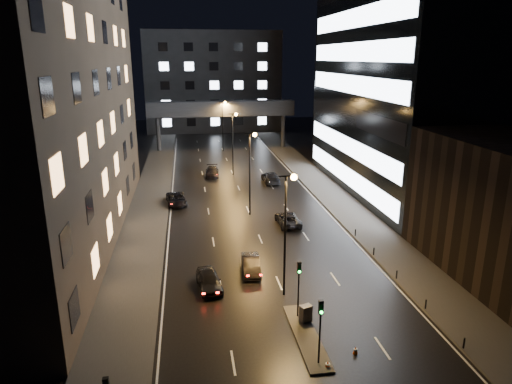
# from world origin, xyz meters

# --- Properties ---
(ground) EXTENTS (160.00, 160.00, 0.00)m
(ground) POSITION_xyz_m (0.00, 40.00, 0.00)
(ground) COLOR black
(ground) RESTS_ON ground
(sidewalk_left) EXTENTS (5.00, 110.00, 0.15)m
(sidewalk_left) POSITION_xyz_m (-12.50, 35.00, 0.07)
(sidewalk_left) COLOR #383533
(sidewalk_left) RESTS_ON ground
(sidewalk_right) EXTENTS (5.00, 110.00, 0.15)m
(sidewalk_right) POSITION_xyz_m (12.50, 35.00, 0.07)
(sidewalk_right) COLOR #383533
(sidewalk_right) RESTS_ON ground
(building_left) EXTENTS (15.00, 48.00, 40.00)m
(building_left) POSITION_xyz_m (-22.50, 24.00, 20.00)
(building_left) COLOR #2D2319
(building_left) RESTS_ON ground
(building_right_low) EXTENTS (10.00, 18.00, 12.00)m
(building_right_low) POSITION_xyz_m (20.00, 9.00, 6.00)
(building_right_low) COLOR black
(building_right_low) RESTS_ON ground
(building_right_glass) EXTENTS (20.00, 36.00, 45.00)m
(building_right_glass) POSITION_xyz_m (25.00, 36.00, 22.50)
(building_right_glass) COLOR black
(building_right_glass) RESTS_ON ground
(building_far) EXTENTS (34.00, 14.00, 25.00)m
(building_far) POSITION_xyz_m (0.00, 98.00, 12.50)
(building_far) COLOR #333335
(building_far) RESTS_ON ground
(skybridge) EXTENTS (30.00, 3.00, 10.00)m
(skybridge) POSITION_xyz_m (0.00, 70.00, 8.34)
(skybridge) COLOR #333335
(skybridge) RESTS_ON ground
(median_island) EXTENTS (1.60, 8.00, 0.15)m
(median_island) POSITION_xyz_m (0.30, 2.00, 0.07)
(median_island) COLOR #383533
(median_island) RESTS_ON ground
(traffic_signal_near) EXTENTS (0.28, 0.34, 4.40)m
(traffic_signal_near) POSITION_xyz_m (0.30, 4.49, 3.09)
(traffic_signal_near) COLOR black
(traffic_signal_near) RESTS_ON median_island
(traffic_signal_far) EXTENTS (0.28, 0.34, 4.40)m
(traffic_signal_far) POSITION_xyz_m (0.30, -1.01, 3.09)
(traffic_signal_far) COLOR black
(traffic_signal_far) RESTS_ON median_island
(bollard_row) EXTENTS (0.12, 25.12, 0.90)m
(bollard_row) POSITION_xyz_m (10.20, 6.50, 0.45)
(bollard_row) COLOR black
(bollard_row) RESTS_ON ground
(streetlight_near) EXTENTS (1.45, 0.50, 10.15)m
(streetlight_near) POSITION_xyz_m (0.16, 8.00, 6.50)
(streetlight_near) COLOR black
(streetlight_near) RESTS_ON ground
(streetlight_mid_a) EXTENTS (1.45, 0.50, 10.15)m
(streetlight_mid_a) POSITION_xyz_m (0.16, 28.00, 6.50)
(streetlight_mid_a) COLOR black
(streetlight_mid_a) RESTS_ON ground
(streetlight_mid_b) EXTENTS (1.45, 0.50, 10.15)m
(streetlight_mid_b) POSITION_xyz_m (0.16, 48.00, 6.50)
(streetlight_mid_b) COLOR black
(streetlight_mid_b) RESTS_ON ground
(streetlight_far) EXTENTS (1.45, 0.50, 10.15)m
(streetlight_far) POSITION_xyz_m (0.16, 68.00, 6.50)
(streetlight_far) COLOR black
(streetlight_far) RESTS_ON ground
(car_away_a) EXTENTS (2.36, 4.67, 1.52)m
(car_away_a) POSITION_xyz_m (-5.97, 9.94, 0.76)
(car_away_a) COLOR black
(car_away_a) RESTS_ON ground
(car_away_b) EXTENTS (1.79, 4.48, 1.45)m
(car_away_b) POSITION_xyz_m (-2.09, 12.44, 0.73)
(car_away_b) COLOR black
(car_away_b) RESTS_ON ground
(car_away_c) EXTENTS (3.01, 5.47, 1.45)m
(car_away_c) POSITION_xyz_m (-9.00, 33.49, 0.73)
(car_away_c) COLOR black
(car_away_c) RESTS_ON ground
(car_away_d) EXTENTS (2.41, 5.28, 1.50)m
(car_away_d) POSITION_xyz_m (-3.45, 47.59, 0.75)
(car_away_d) COLOR black
(car_away_d) RESTS_ON ground
(car_toward_a) EXTENTS (2.47, 5.12, 1.41)m
(car_toward_a) POSITION_xyz_m (3.83, 23.80, 0.70)
(car_toward_a) COLOR black
(car_toward_a) RESTS_ON ground
(car_toward_b) EXTENTS (2.32, 5.67, 1.64)m
(car_toward_b) POSITION_xyz_m (5.23, 42.33, 0.82)
(car_toward_b) COLOR black
(car_toward_b) RESTS_ON ground
(utility_cabinet) EXTENTS (0.96, 0.80, 1.26)m
(utility_cabinet) POSITION_xyz_m (0.70, 3.72, 0.78)
(utility_cabinet) COLOR #444446
(utility_cabinet) RESTS_ON median_island
(cone_a) EXTENTS (0.38, 0.38, 0.53)m
(cone_a) POSITION_xyz_m (0.77, -1.42, 0.26)
(cone_a) COLOR #FB4A0D
(cone_a) RESTS_ON ground
(cone_b) EXTENTS (0.42, 0.42, 0.54)m
(cone_b) POSITION_xyz_m (3.00, -0.28, 0.27)
(cone_b) COLOR #DC490B
(cone_b) RESTS_ON ground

